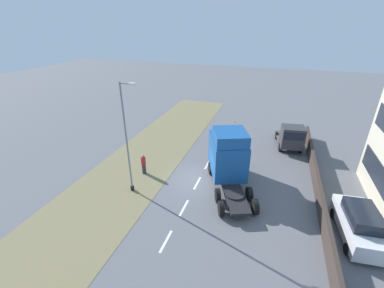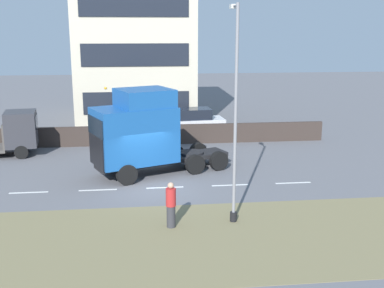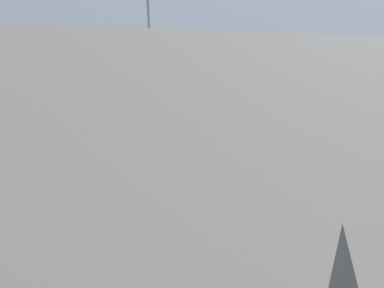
# 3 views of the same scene
# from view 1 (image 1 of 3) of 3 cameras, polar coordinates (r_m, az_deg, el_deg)

# --- Properties ---
(ground_plane) EXTENTS (120.00, 120.00, 0.00)m
(ground_plane) POSITION_cam_1_polar(r_m,az_deg,el_deg) (21.61, 1.72, -7.71)
(ground_plane) COLOR slate
(ground_plane) RESTS_ON ground
(grass_verge) EXTENTS (7.00, 44.00, 0.01)m
(grass_verge) POSITION_cam_1_polar(r_m,az_deg,el_deg) (23.72, -12.37, -5.05)
(grass_verge) COLOR olive
(grass_verge) RESTS_ON ground
(lane_markings) EXTENTS (0.16, 14.60, 0.00)m
(lane_markings) POSITION_cam_1_polar(r_m,az_deg,el_deg) (21.05, 1.17, -8.70)
(lane_markings) COLOR white
(lane_markings) RESTS_ON ground
(boundary_wall) EXTENTS (0.25, 24.00, 1.30)m
(boundary_wall) POSITION_cam_1_polar(r_m,az_deg,el_deg) (21.05, 26.30, -9.62)
(boundary_wall) COLOR #382D28
(boundary_wall) RESTS_ON ground
(lorry_cab) EXTENTS (4.96, 7.50, 4.65)m
(lorry_cab) POSITION_cam_1_polar(r_m,az_deg,el_deg) (20.40, 8.02, -2.71)
(lorry_cab) COLOR black
(lorry_cab) RESTS_ON ground
(flatbed_truck) EXTENTS (2.77, 5.33, 2.67)m
(flatbed_truck) POSITION_cam_1_polar(r_m,az_deg,el_deg) (27.47, 21.16, 1.41)
(flatbed_truck) COLOR #333338
(flatbed_truck) RESTS_ON ground
(parked_car) EXTENTS (2.29, 4.82, 2.06)m
(parked_car) POSITION_cam_1_polar(r_m,az_deg,el_deg) (18.79, 33.11, -14.65)
(parked_car) COLOR silver
(parked_car) RESTS_ON ground
(lamp_post) EXTENTS (1.26, 0.27, 8.40)m
(lamp_post) POSITION_cam_1_polar(r_m,az_deg,el_deg) (18.75, -14.02, 0.03)
(lamp_post) COLOR black
(lamp_post) RESTS_ON ground
(pedestrian) EXTENTS (0.39, 0.39, 1.82)m
(pedestrian) POSITION_cam_1_polar(r_m,az_deg,el_deg) (22.24, -10.70, -4.43)
(pedestrian) COLOR #333338
(pedestrian) RESTS_ON ground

